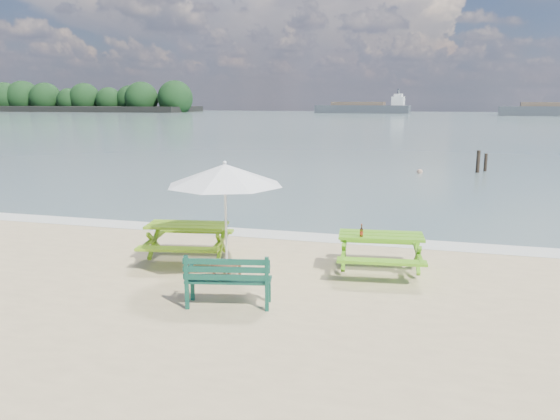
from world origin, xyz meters
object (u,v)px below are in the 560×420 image
(picnic_table_right, at_px, (380,254))
(park_bench, at_px, (229,290))
(patio_umbrella, at_px, (225,175))
(swimmer, at_px, (418,185))
(beer_bottle, at_px, (361,233))
(side_table, at_px, (227,270))
(picnic_table_left, at_px, (188,243))

(picnic_table_right, distance_m, park_bench, 3.42)
(picnic_table_right, relative_size, patio_umbrella, 0.73)
(swimmer, bearing_deg, picnic_table_right, -91.52)
(park_bench, bearing_deg, swimmer, 81.58)
(picnic_table_right, xyz_separation_m, patio_umbrella, (-2.89, -1.11, 1.66))
(patio_umbrella, distance_m, beer_bottle, 2.89)
(side_table, bearing_deg, picnic_table_left, 144.79)
(side_table, bearing_deg, swimmer, 79.06)
(patio_umbrella, bearing_deg, beer_bottle, 17.59)
(park_bench, height_order, swimmer, park_bench)
(picnic_table_right, xyz_separation_m, beer_bottle, (-0.36, -0.31, 0.50))
(park_bench, xyz_separation_m, patio_umbrella, (-0.57, 1.40, 1.77))
(park_bench, xyz_separation_m, swimmer, (2.74, 18.51, -0.85))
(picnic_table_left, bearing_deg, patio_umbrella, -35.21)
(beer_bottle, bearing_deg, picnic_table_left, 178.94)
(picnic_table_left, relative_size, patio_umbrella, 0.78)
(picnic_table_right, xyz_separation_m, park_bench, (-2.32, -2.51, -0.11))
(park_bench, distance_m, swimmer, 18.73)
(patio_umbrella, height_order, swimmer, patio_umbrella)
(beer_bottle, bearing_deg, side_table, -162.41)
(picnic_table_right, bearing_deg, swimmer, 88.48)
(swimmer, bearing_deg, patio_umbrella, -100.94)
(picnic_table_left, height_order, side_table, picnic_table_left)
(side_table, bearing_deg, patio_umbrella, 0.00)
(side_table, height_order, patio_umbrella, patio_umbrella)
(swimmer, bearing_deg, park_bench, -98.42)
(picnic_table_left, bearing_deg, swimmer, 74.37)
(park_bench, xyz_separation_m, beer_bottle, (1.96, 2.20, 0.61))
(picnic_table_right, height_order, beer_bottle, beer_bottle)
(picnic_table_left, distance_m, park_bench, 2.90)
(picnic_table_right, bearing_deg, picnic_table_left, -176.68)
(side_table, distance_m, patio_umbrella, 1.89)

